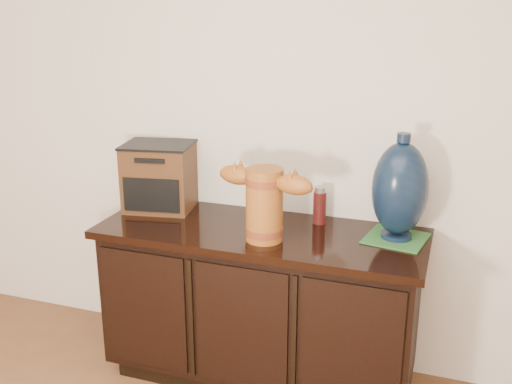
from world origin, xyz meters
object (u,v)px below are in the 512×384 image
at_px(terracotta_vessel, 264,200).
at_px(tv_radio, 159,177).
at_px(lamp_base, 400,189).
at_px(spray_can, 320,205).
at_px(sideboard, 260,304).

height_order(terracotta_vessel, tv_radio, tv_radio).
distance_m(terracotta_vessel, lamp_base, 0.57).
xyz_separation_m(terracotta_vessel, spray_can, (0.17, 0.27, -0.09)).
distance_m(tv_radio, lamp_base, 1.14).
xyz_separation_m(terracotta_vessel, tv_radio, (-0.61, 0.22, -0.02)).
bearing_deg(lamp_base, sideboard, -171.29).
height_order(tv_radio, spray_can, tv_radio).
relative_size(sideboard, spray_can, 8.41).
distance_m(tv_radio, spray_can, 0.79).
xyz_separation_m(sideboard, spray_can, (0.23, 0.17, 0.45)).
xyz_separation_m(tv_radio, spray_can, (0.78, 0.06, -0.08)).
relative_size(sideboard, terracotta_vessel, 3.27).
bearing_deg(terracotta_vessel, spray_can, 69.59).
relative_size(sideboard, lamp_base, 3.22).
bearing_deg(tv_radio, lamp_base, -11.11).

